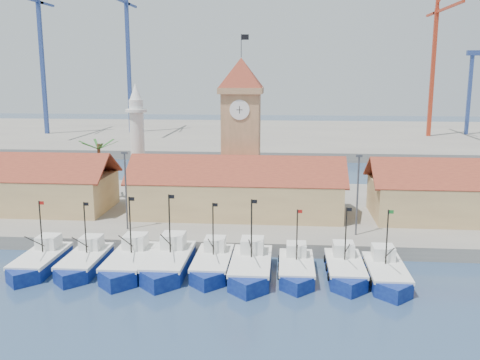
# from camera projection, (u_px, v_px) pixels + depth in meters

# --- Properties ---
(ground) EXTENTS (400.00, 400.00, 0.00)m
(ground) POSITION_uv_depth(u_px,v_px,m) (218.00, 285.00, 49.26)
(ground) COLOR #1D314D
(ground) RESTS_ON ground
(quay) EXTENTS (140.00, 32.00, 1.50)m
(quay) POSITION_uv_depth(u_px,v_px,m) (240.00, 211.00, 72.55)
(quay) COLOR gray
(quay) RESTS_ON ground
(terminal) EXTENTS (240.00, 80.00, 2.00)m
(terminal) POSITION_uv_depth(u_px,v_px,m) (265.00, 136.00, 156.49)
(terminal) COLOR gray
(terminal) RESTS_ON ground
(boat_0) EXTENTS (3.49, 9.55, 7.22)m
(boat_0) POSITION_uv_depth(u_px,v_px,m) (39.00, 263.00, 52.97)
(boat_0) COLOR navy
(boat_0) RESTS_ON ground
(boat_1) EXTENTS (3.44, 9.43, 7.13)m
(boat_1) POSITION_uv_depth(u_px,v_px,m) (84.00, 263.00, 52.87)
(boat_1) COLOR navy
(boat_1) RESTS_ON ground
(boat_2) EXTENTS (3.76, 10.30, 7.79)m
(boat_2) POSITION_uv_depth(u_px,v_px,m) (129.00, 264.00, 52.39)
(boat_2) COLOR navy
(boat_2) RESTS_ON ground
(boat_3) EXTENTS (3.88, 10.63, 8.05)m
(boat_3) POSITION_uv_depth(u_px,v_px,m) (168.00, 264.00, 52.34)
(boat_3) COLOR navy
(boat_3) RESTS_ON ground
(boat_4) EXTENTS (3.48, 9.52, 7.20)m
(boat_4) POSITION_uv_depth(u_px,v_px,m) (212.00, 265.00, 52.28)
(boat_4) COLOR navy
(boat_4) RESTS_ON ground
(boat_5) EXTENTS (3.80, 10.41, 7.87)m
(boat_5) POSITION_uv_depth(u_px,v_px,m) (251.00, 269.00, 51.05)
(boat_5) COLOR navy
(boat_5) RESTS_ON ground
(boat_6) EXTENTS (3.30, 9.05, 6.85)m
(boat_6) POSITION_uv_depth(u_px,v_px,m) (296.00, 270.00, 51.08)
(boat_6) COLOR navy
(boat_6) RESTS_ON ground
(boat_7) EXTENTS (3.43, 9.39, 7.10)m
(boat_7) POSITION_uv_depth(u_px,v_px,m) (345.00, 271.00, 50.88)
(boat_7) COLOR navy
(boat_7) RESTS_ON ground
(boat_8) EXTENTS (3.47, 9.50, 7.19)m
(boat_8) POSITION_uv_depth(u_px,v_px,m) (387.00, 275.00, 49.71)
(boat_8) COLOR navy
(boat_8) RESTS_ON ground
(hall_center) EXTENTS (27.04, 10.13, 7.61)m
(hall_center) POSITION_uv_depth(u_px,v_px,m) (237.00, 195.00, 68.01)
(hall_center) COLOR tan
(hall_center) RESTS_ON quay
(clock_tower) EXTENTS (5.80, 5.80, 22.70)m
(clock_tower) POSITION_uv_depth(u_px,v_px,m) (241.00, 127.00, 72.28)
(clock_tower) COLOR tan
(clock_tower) RESTS_ON quay
(minaret) EXTENTS (3.00, 3.00, 16.30)m
(minaret) POSITION_uv_depth(u_px,v_px,m) (137.00, 141.00, 75.94)
(minaret) COLOR silver
(minaret) RESTS_ON quay
(palm_tree) EXTENTS (5.60, 5.03, 8.39)m
(palm_tree) POSITION_uv_depth(u_px,v_px,m) (100.00, 167.00, 75.10)
(palm_tree) COLOR brown
(palm_tree) RESTS_ON quay
(lamp_posts) EXTENTS (80.70, 0.25, 9.03)m
(lamp_posts) POSITION_uv_depth(u_px,v_px,m) (235.00, 189.00, 59.66)
(lamp_posts) COLOR #3F3F44
(lamp_posts) RESTS_ON quay
(crane_blue_far) EXTENTS (1.00, 35.68, 44.31)m
(crane_blue_far) POSITION_uv_depth(u_px,v_px,m) (38.00, 44.00, 147.06)
(crane_blue_far) COLOR navy
(crane_blue_far) RESTS_ON terminal
(crane_blue_near) EXTENTS (1.00, 33.83, 44.48)m
(crane_blue_near) POSITION_uv_depth(u_px,v_px,m) (126.00, 45.00, 151.27)
(crane_blue_near) COLOR navy
(crane_blue_near) RESTS_ON terminal
(crane_red_right) EXTENTS (1.00, 32.07, 40.91)m
(crane_red_right) POSITION_uv_depth(u_px,v_px,m) (435.00, 52.00, 141.80)
(crane_red_right) COLOR #AE321A
(crane_red_right) RESTS_ON terminal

